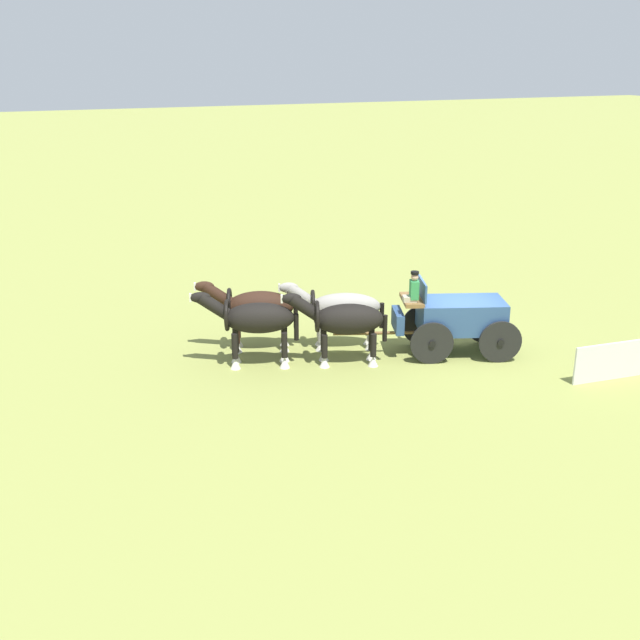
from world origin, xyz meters
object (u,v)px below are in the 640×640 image
(draft_horse_rear_off, at_px, (340,308))
(draft_horse_lead_near, at_px, (254,320))
(draft_horse_lead_off, at_px, (256,308))
(draft_horse_rear_near, at_px, (344,321))
(show_wagon, at_px, (456,317))

(draft_horse_rear_off, relative_size, draft_horse_lead_near, 1.04)
(draft_horse_rear_off, bearing_deg, draft_horse_lead_off, -19.40)
(draft_horse_rear_near, relative_size, draft_horse_lead_near, 1.00)
(draft_horse_lead_near, relative_size, draft_horse_lead_off, 0.99)
(show_wagon, relative_size, draft_horse_rear_off, 1.76)
(show_wagon, bearing_deg, draft_horse_rear_near, -8.86)
(draft_horse_lead_near, bearing_deg, show_wagon, 166.67)
(draft_horse_rear_off, height_order, draft_horse_lead_near, draft_horse_lead_near)
(draft_horse_rear_off, xyz_separation_m, draft_horse_lead_off, (2.44, -0.86, 0.06))
(show_wagon, height_order, draft_horse_lead_near, show_wagon)
(draft_horse_rear_near, distance_m, draft_horse_lead_near, 2.60)
(show_wagon, height_order, draft_horse_rear_near, show_wagon)
(draft_horse_rear_off, distance_m, draft_horse_lead_off, 2.59)
(draft_horse_rear_near, bearing_deg, draft_horse_lead_near, -19.40)
(draft_horse_rear_near, xyz_separation_m, draft_horse_lead_off, (2.02, -2.09, 0.01))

